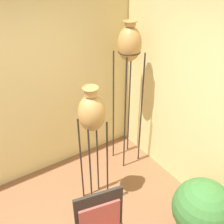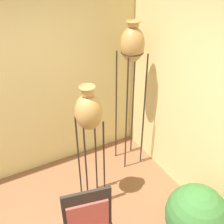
{
  "view_description": "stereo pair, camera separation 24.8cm",
  "coord_description": "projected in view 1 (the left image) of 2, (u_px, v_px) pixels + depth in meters",
  "views": [
    {
      "loc": [
        -0.4,
        -1.14,
        2.76
      ],
      "look_at": [
        1.14,
        1.17,
        1.08
      ],
      "focal_mm": 42.0,
      "sensor_mm": 36.0,
      "label": 1
    },
    {
      "loc": [
        -0.18,
        -1.27,
        2.76
      ],
      "look_at": [
        1.14,
        1.17,
        1.08
      ],
      "focal_mm": 42.0,
      "sensor_mm": 36.0,
      "label": 2
    }
  ],
  "objects": [
    {
      "name": "vase_stand_tall",
      "position": [
        129.0,
        48.0,
        3.24
      ],
      "size": [
        0.3,
        0.3,
        2.1
      ],
      "color": "#28231E",
      "rests_on": "ground_plane"
    },
    {
      "name": "vase_stand_medium",
      "position": [
        92.0,
        115.0,
        2.79
      ],
      "size": [
        0.3,
        0.3,
        1.62
      ],
      "color": "#28231E",
      "rests_on": "ground_plane"
    },
    {
      "name": "potted_plant",
      "position": [
        202.0,
        210.0,
        2.77
      ],
      "size": [
        0.64,
        0.64,
        0.79
      ],
      "color": "olive",
      "rests_on": "ground_plane"
    }
  ]
}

